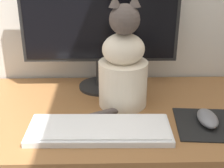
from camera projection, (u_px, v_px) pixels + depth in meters
name	position (u px, v px, depth m)	size (l,w,h in m)	color
desk	(111.00, 140.00, 1.10)	(1.14, 0.56, 0.71)	brown
monitor	(100.00, 26.00, 1.12)	(0.57, 0.17, 0.42)	black
keyboard	(99.00, 129.00, 0.92)	(0.42, 0.17, 0.02)	silver
mousepad_right	(212.00, 124.00, 0.96)	(0.24, 0.21, 0.00)	black
computer_mouse_right	(207.00, 118.00, 0.96)	(0.06, 0.11, 0.03)	slate
cat	(123.00, 67.00, 1.04)	(0.23, 0.22, 0.38)	beige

